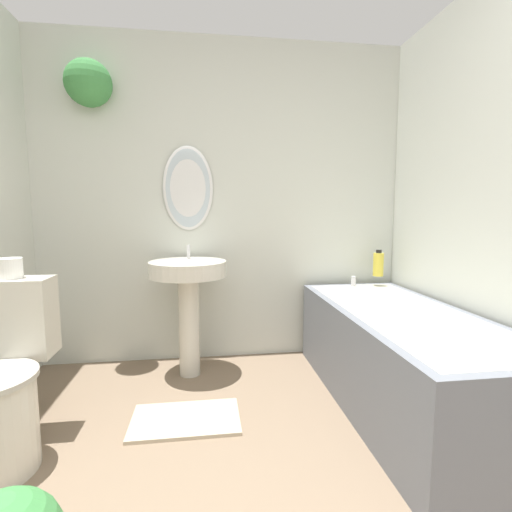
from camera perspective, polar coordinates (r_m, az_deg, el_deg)
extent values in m
cube|color=silver|center=(2.87, -4.92, 8.10)|extent=(2.84, 0.06, 2.40)
ellipsoid|color=silver|center=(2.83, -10.42, 10.20)|extent=(0.37, 0.02, 0.61)
ellipsoid|color=silver|center=(2.82, -10.42, 10.21)|extent=(0.33, 0.01, 0.57)
cylinder|color=#9E6042|center=(2.99, -24.46, 24.35)|extent=(0.14, 0.14, 0.08)
sphere|color=#3D8442|center=(2.97, -24.39, 23.08)|extent=(0.31, 0.31, 0.31)
cube|color=beige|center=(2.21, -33.22, -7.94)|extent=(0.36, 0.19, 0.39)
cylinder|color=beige|center=(2.65, -10.26, -10.53)|extent=(0.14, 0.14, 0.70)
cylinder|color=beige|center=(2.56, -10.44, -1.93)|extent=(0.52, 0.52, 0.10)
cylinder|color=silver|center=(2.69, -10.35, 0.66)|extent=(0.02, 0.02, 0.10)
cube|color=slate|center=(2.39, 21.56, -14.50)|extent=(0.73, 1.69, 0.56)
cube|color=beige|center=(2.31, 21.84, -8.43)|extent=(0.63, 1.59, 0.04)
cylinder|color=silver|center=(2.96, 14.74, -3.78)|extent=(0.04, 0.04, 0.08)
cylinder|color=gold|center=(3.00, 18.30, -1.24)|extent=(0.08, 0.08, 0.18)
cylinder|color=black|center=(2.99, 18.37, 0.67)|extent=(0.04, 0.04, 0.02)
cube|color=#B7A88E|center=(2.23, -10.76, -23.46)|extent=(0.58, 0.36, 0.02)
cylinder|color=white|center=(2.16, -33.64, -1.59)|extent=(0.11, 0.11, 0.10)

